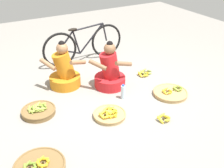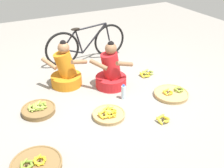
{
  "view_description": "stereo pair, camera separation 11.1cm",
  "coord_description": "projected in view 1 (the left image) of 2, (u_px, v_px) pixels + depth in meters",
  "views": [
    {
      "loc": [
        -1.69,
        -3.2,
        2.29
      ],
      "look_at": [
        0.0,
        -0.2,
        0.35
      ],
      "focal_mm": 43.19,
      "sensor_mm": 36.0,
      "label": 1
    },
    {
      "loc": [
        -1.59,
        -3.25,
        2.29
      ],
      "look_at": [
        0.0,
        -0.2,
        0.35
      ],
      "focal_mm": 43.19,
      "sensor_mm": 36.0,
      "label": 2
    }
  ],
  "objects": [
    {
      "name": "ground_plane",
      "position": [
        106.0,
        98.0,
        4.28
      ],
      "size": [
        10.0,
        10.0,
        0.0
      ],
      "primitive_type": "plane",
      "color": "gray"
    },
    {
      "name": "vendor_woman_front",
      "position": [
        110.0,
        72.0,
        4.48
      ],
      "size": [
        0.66,
        0.52,
        0.81
      ],
      "color": "red",
      "rests_on": "ground"
    },
    {
      "name": "banana_basket_front_right",
      "position": [
        39.0,
        167.0,
        2.96
      ],
      "size": [
        0.58,
        0.58,
        0.13
      ],
      "color": "brown",
      "rests_on": "ground"
    },
    {
      "name": "loose_bananas_near_bicycle",
      "position": [
        144.0,
        73.0,
        4.96
      ],
      "size": [
        0.28,
        0.24,
        0.1
      ],
      "color": "gold",
      "rests_on": "ground"
    },
    {
      "name": "loose_bananas_mid_right",
      "position": [
        164.0,
        118.0,
        3.75
      ],
      "size": [
        0.18,
        0.19,
        0.1
      ],
      "color": "yellow",
      "rests_on": "ground"
    },
    {
      "name": "banana_basket_back_center",
      "position": [
        38.0,
        111.0,
        3.88
      ],
      "size": [
        0.49,
        0.49,
        0.15
      ],
      "color": "brown",
      "rests_on": "ground"
    },
    {
      "name": "water_bottle",
      "position": [
        123.0,
        92.0,
        4.21
      ],
      "size": [
        0.07,
        0.07,
        0.25
      ],
      "color": "silver",
      "rests_on": "ground"
    },
    {
      "name": "vendor_woman_behind",
      "position": [
        64.0,
        72.0,
        4.49
      ],
      "size": [
        0.7,
        0.53,
        0.81
      ],
      "color": "orange",
      "rests_on": "ground"
    },
    {
      "name": "banana_basket_back_right",
      "position": [
        109.0,
        114.0,
        3.82
      ],
      "size": [
        0.47,
        0.47,
        0.12
      ],
      "color": "tan",
      "rests_on": "ground"
    },
    {
      "name": "banana_basket_front_left",
      "position": [
        170.0,
        93.0,
        4.34
      ],
      "size": [
        0.56,
        0.56,
        0.12
      ],
      "color": "tan",
      "rests_on": "ground"
    },
    {
      "name": "bicycle_leaning",
      "position": [
        84.0,
        44.0,
        5.33
      ],
      "size": [
        1.7,
        0.09,
        0.73
      ],
      "color": "black",
      "rests_on": "ground"
    }
  ]
}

